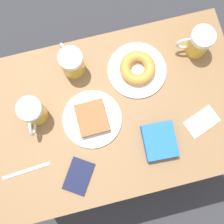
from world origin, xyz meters
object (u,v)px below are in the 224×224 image
(beer_mug_left, at_px, (198,42))
(beer_mug_right, at_px, (72,63))
(beer_mug_center, at_px, (33,112))
(fork, at_px, (26,171))
(napkin_folded, at_px, (202,122))
(passport_near_edge, at_px, (79,176))
(plate_with_cake, at_px, (92,119))
(blue_pouch, at_px, (160,141))
(plate_with_donut, at_px, (137,69))

(beer_mug_left, xyz_separation_m, beer_mug_right, (0.04, 0.49, 0.00))
(beer_mug_right, bearing_deg, beer_mug_center, 130.24)
(beer_mug_center, relative_size, fork, 0.73)
(napkin_folded, bearing_deg, passport_near_edge, 99.57)
(plate_with_cake, height_order, napkin_folded, plate_with_cake)
(beer_mug_left, distance_m, beer_mug_right, 0.49)
(beer_mug_left, relative_size, blue_pouch, 0.95)
(beer_mug_left, bearing_deg, passport_near_edge, 123.79)
(napkin_folded, distance_m, blue_pouch, 0.19)
(beer_mug_left, bearing_deg, beer_mug_right, 85.42)
(napkin_folded, relative_size, blue_pouch, 1.01)
(beer_mug_right, height_order, passport_near_edge, beer_mug_right)
(beer_mug_center, relative_size, passport_near_edge, 0.88)
(beer_mug_center, xyz_separation_m, passport_near_edge, (-0.27, -0.11, -0.06))
(beer_mug_left, height_order, passport_near_edge, beer_mug_left)
(beer_mug_left, bearing_deg, fork, 112.49)
(plate_with_donut, bearing_deg, beer_mug_left, -82.68)
(beer_mug_right, xyz_separation_m, napkin_folded, (-0.33, -0.43, -0.06))
(beer_mug_left, height_order, napkin_folded, beer_mug_left)
(beer_mug_right, bearing_deg, passport_near_edge, 169.75)
(plate_with_cake, height_order, blue_pouch, same)
(plate_with_donut, bearing_deg, beer_mug_center, 100.96)
(beer_mug_right, height_order, napkin_folded, beer_mug_right)
(plate_with_donut, height_order, blue_pouch, plate_with_donut)
(fork, relative_size, blue_pouch, 1.30)
(blue_pouch, bearing_deg, plate_with_cake, 57.15)
(plate_with_cake, bearing_deg, beer_mug_center, 71.99)
(beer_mug_right, relative_size, fork, 0.72)
(beer_mug_left, distance_m, passport_near_edge, 0.69)
(beer_mug_center, distance_m, blue_pouch, 0.49)
(napkin_folded, distance_m, fork, 0.70)
(plate_with_cake, relative_size, beer_mug_center, 1.69)
(beer_mug_center, distance_m, fork, 0.22)
(beer_mug_left, distance_m, blue_pouch, 0.41)
(beer_mug_center, xyz_separation_m, fork, (-0.20, 0.08, -0.06))
(beer_mug_left, xyz_separation_m, passport_near_edge, (-0.38, 0.57, -0.06))
(napkin_folded, xyz_separation_m, fork, (-0.02, 0.70, -0.00))
(plate_with_cake, height_order, beer_mug_left, beer_mug_left)
(beer_mug_center, bearing_deg, beer_mug_left, -80.38)
(plate_with_cake, distance_m, plate_with_donut, 0.27)
(passport_near_edge, bearing_deg, plate_with_donut, -42.53)
(beer_mug_right, xyz_separation_m, fork, (-0.35, 0.26, -0.06))
(plate_with_cake, xyz_separation_m, blue_pouch, (-0.15, -0.23, 0.01))
(beer_mug_center, xyz_separation_m, blue_pouch, (-0.21, -0.43, -0.05))
(beer_mug_center, height_order, beer_mug_right, same)
(plate_with_cake, relative_size, blue_pouch, 1.59)
(plate_with_cake, height_order, plate_with_donut, plate_with_donut)
(plate_with_cake, xyz_separation_m, napkin_folded, (-0.11, -0.41, -0.01))
(fork, bearing_deg, beer_mug_left, -67.51)
(plate_with_donut, xyz_separation_m, beer_mug_left, (0.03, -0.25, 0.05))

